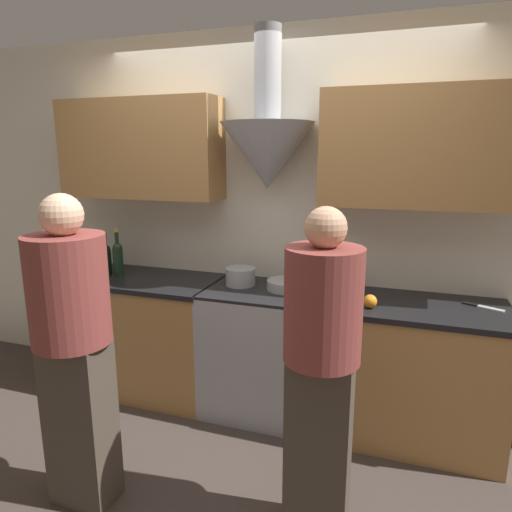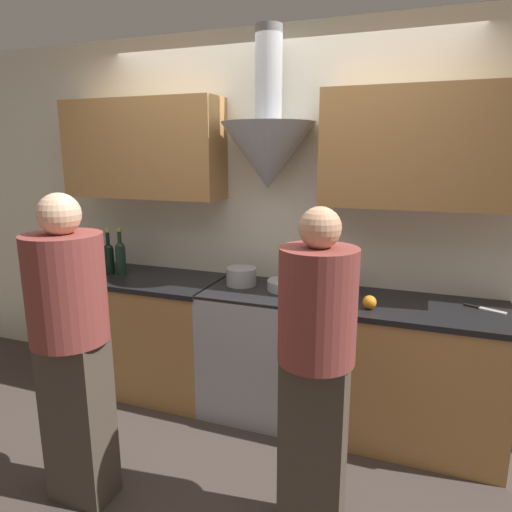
{
  "view_description": "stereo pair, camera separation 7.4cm",
  "coord_description": "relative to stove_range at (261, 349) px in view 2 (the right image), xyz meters",
  "views": [
    {
      "loc": [
        0.92,
        -2.44,
        1.78
      ],
      "look_at": [
        0.0,
        0.25,
        1.13
      ],
      "focal_mm": 32.0,
      "sensor_mm": 36.0,
      "label": 1
    },
    {
      "loc": [
        0.99,
        -2.42,
        1.78
      ],
      "look_at": [
        0.0,
        0.25,
        1.13
      ],
      "focal_mm": 32.0,
      "sensor_mm": 36.0,
      "label": 2
    }
  ],
  "objects": [
    {
      "name": "ground_plane",
      "position": [
        0.0,
        -0.35,
        -0.44
      ],
      "size": [
        12.0,
        12.0,
        0.0
      ],
      "primitive_type": "plane",
      "color": "#423833"
    },
    {
      "name": "wall_back",
      "position": [
        -0.01,
        0.26,
        1.03
      ],
      "size": [
        8.4,
        0.62,
        2.6
      ],
      "color": "silver",
      "rests_on": "ground_plane"
    },
    {
      "name": "counter_left",
      "position": [
        -0.97,
        -0.0,
        -0.0
      ],
      "size": [
        1.24,
        0.62,
        0.88
      ],
      "color": "#B27F47",
      "rests_on": "ground_plane"
    },
    {
      "name": "counter_right",
      "position": [
        0.94,
        -0.0,
        -0.0
      ],
      "size": [
        1.18,
        0.62,
        0.88
      ],
      "color": "#B27F47",
      "rests_on": "ground_plane"
    },
    {
      "name": "stove_range",
      "position": [
        0.0,
        0.0,
        0.0
      ],
      "size": [
        0.73,
        0.6,
        0.88
      ],
      "color": "#A8AAAF",
      "rests_on": "ground_plane"
    },
    {
      "name": "wine_bottle_0",
      "position": [
        -1.5,
        -0.03,
        0.58
      ],
      "size": [
        0.08,
        0.08,
        0.34
      ],
      "color": "black",
      "rests_on": "counter_left"
    },
    {
      "name": "wine_bottle_1",
      "position": [
        -1.4,
        -0.01,
        0.57
      ],
      "size": [
        0.07,
        0.07,
        0.34
      ],
      "color": "black",
      "rests_on": "counter_left"
    },
    {
      "name": "wine_bottle_2",
      "position": [
        -1.3,
        -0.02,
        0.57
      ],
      "size": [
        0.07,
        0.07,
        0.33
      ],
      "color": "black",
      "rests_on": "counter_left"
    },
    {
      "name": "wine_bottle_3",
      "position": [
        -1.21,
        -0.02,
        0.57
      ],
      "size": [
        0.08,
        0.08,
        0.34
      ],
      "color": "black",
      "rests_on": "counter_left"
    },
    {
      "name": "wine_bottle_4",
      "position": [
        -1.11,
        -0.01,
        0.58
      ],
      "size": [
        0.07,
        0.07,
        0.35
      ],
      "color": "black",
      "rests_on": "counter_left"
    },
    {
      "name": "stock_pot",
      "position": [
        -0.16,
        0.05,
        0.5
      ],
      "size": [
        0.21,
        0.21,
        0.12
      ],
      "color": "#A8AAAF",
      "rests_on": "stove_range"
    },
    {
      "name": "mixing_bowl",
      "position": [
        0.16,
        0.04,
        0.47
      ],
      "size": [
        0.26,
        0.26,
        0.07
      ],
      "color": "#A8AAAF",
      "rests_on": "stove_range"
    },
    {
      "name": "orange_fruit",
      "position": [
        0.73,
        -0.15,
        0.48
      ],
      "size": [
        0.08,
        0.08,
        0.08
      ],
      "color": "orange",
      "rests_on": "counter_right"
    },
    {
      "name": "saucepan",
      "position": [
        0.54,
        0.12,
        0.49
      ],
      "size": [
        0.15,
        0.15,
        0.1
      ],
      "color": "#A8AAAF",
      "rests_on": "counter_right"
    },
    {
      "name": "chefs_knife",
      "position": [
        1.37,
        0.07,
        0.44
      ],
      "size": [
        0.23,
        0.12,
        0.01
      ],
      "rotation": [
        0.0,
        0.0,
        -0.43
      ],
      "color": "silver",
      "rests_on": "counter_right"
    },
    {
      "name": "person_foreground_left",
      "position": [
        -0.59,
        -1.13,
        0.43
      ],
      "size": [
        0.37,
        0.37,
        1.6
      ],
      "color": "#473D33",
      "rests_on": "ground_plane"
    },
    {
      "name": "person_foreground_right",
      "position": [
        0.59,
        -0.93,
        0.41
      ],
      "size": [
        0.34,
        0.34,
        1.56
      ],
      "color": "#473D33",
      "rests_on": "ground_plane"
    }
  ]
}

